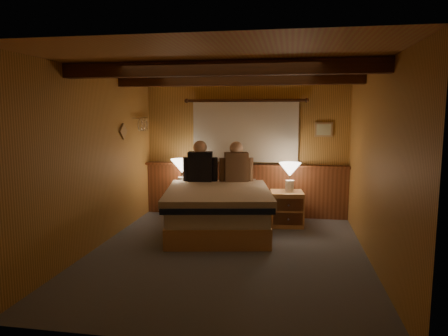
% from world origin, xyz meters
% --- Properties ---
extents(floor, '(4.20, 4.20, 0.00)m').
position_xyz_m(floor, '(0.00, 0.00, 0.00)').
color(floor, '#4C515A').
rests_on(floor, ground).
extents(ceiling, '(4.20, 4.20, 0.00)m').
position_xyz_m(ceiling, '(0.00, 0.00, 2.40)').
color(ceiling, tan).
rests_on(ceiling, wall_back).
extents(wall_back, '(3.60, 0.00, 3.60)m').
position_xyz_m(wall_back, '(0.00, 2.10, 1.20)').
color(wall_back, '#C59146').
rests_on(wall_back, floor).
extents(wall_left, '(0.00, 4.20, 4.20)m').
position_xyz_m(wall_left, '(-1.80, 0.00, 1.20)').
color(wall_left, '#C59146').
rests_on(wall_left, floor).
extents(wall_right, '(0.00, 4.20, 4.20)m').
position_xyz_m(wall_right, '(1.80, 0.00, 1.20)').
color(wall_right, '#C59146').
rests_on(wall_right, floor).
extents(wall_front, '(3.60, 0.00, 3.60)m').
position_xyz_m(wall_front, '(0.00, -2.10, 1.20)').
color(wall_front, '#C59146').
rests_on(wall_front, floor).
extents(wainscot, '(3.60, 0.23, 0.94)m').
position_xyz_m(wainscot, '(0.00, 2.04, 0.49)').
color(wainscot, brown).
rests_on(wainscot, wall_back).
extents(curtain_window, '(2.18, 0.09, 1.11)m').
position_xyz_m(curtain_window, '(0.00, 2.03, 1.52)').
color(curtain_window, '#462311').
rests_on(curtain_window, wall_back).
extents(ceiling_beams, '(3.60, 1.65, 0.16)m').
position_xyz_m(ceiling_beams, '(0.00, 0.15, 2.31)').
color(ceiling_beams, '#462311').
rests_on(ceiling_beams, ceiling).
extents(coat_rail, '(0.05, 0.55, 0.24)m').
position_xyz_m(coat_rail, '(-1.72, 1.58, 1.67)').
color(coat_rail, silver).
rests_on(coat_rail, wall_left).
extents(framed_print, '(0.30, 0.04, 0.25)m').
position_xyz_m(framed_print, '(1.35, 2.08, 1.55)').
color(framed_print, '#A68153').
rests_on(framed_print, wall_back).
extents(bed, '(1.84, 2.22, 0.68)m').
position_xyz_m(bed, '(-0.30, 0.99, 0.35)').
color(bed, tan).
rests_on(bed, floor).
extents(nightstand_left, '(0.48, 0.44, 0.52)m').
position_xyz_m(nightstand_left, '(-1.08, 1.76, 0.26)').
color(nightstand_left, tan).
rests_on(nightstand_left, floor).
extents(nightstand_right, '(0.56, 0.52, 0.57)m').
position_xyz_m(nightstand_right, '(0.76, 1.47, 0.28)').
color(nightstand_right, tan).
rests_on(nightstand_right, floor).
extents(lamp_left, '(0.39, 0.39, 0.51)m').
position_xyz_m(lamp_left, '(-1.08, 1.75, 0.88)').
color(lamp_left, white).
rests_on(lamp_left, nightstand_left).
extents(lamp_right, '(0.36, 0.36, 0.47)m').
position_xyz_m(lamp_right, '(0.79, 1.52, 0.89)').
color(lamp_right, white).
rests_on(lamp_right, nightstand_right).
extents(person_left, '(0.59, 0.28, 0.72)m').
position_xyz_m(person_left, '(-0.72, 1.61, 0.96)').
color(person_left, black).
rests_on(person_left, bed).
extents(person_right, '(0.57, 0.32, 0.71)m').
position_xyz_m(person_right, '(-0.11, 1.70, 0.96)').
color(person_right, '#49301D').
rests_on(person_right, bed).
extents(duffel_bag, '(0.59, 0.42, 0.39)m').
position_xyz_m(duffel_bag, '(-0.92, 1.46, 0.17)').
color(duffel_bag, black).
rests_on(duffel_bag, floor).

